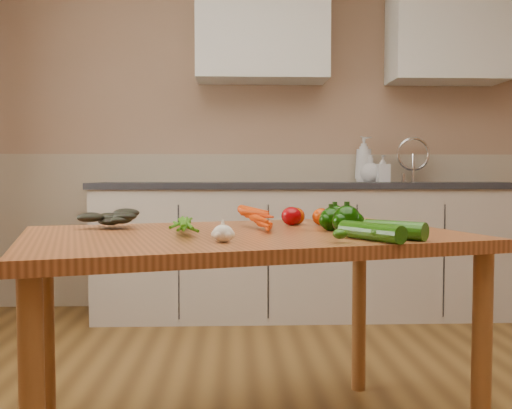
{
  "coord_description": "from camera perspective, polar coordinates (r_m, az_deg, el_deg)",
  "views": [
    {
      "loc": [
        -0.29,
        -1.65,
        0.95
      ],
      "look_at": [
        -0.21,
        0.5,
        0.84
      ],
      "focal_mm": 40.0,
      "sensor_mm": 36.0,
      "label": 1
    }
  ],
  "objects": [
    {
      "name": "room",
      "position": [
        1.88,
        6.98,
        12.04
      ],
      "size": [
        4.04,
        5.04,
        2.64
      ],
      "color": "brown",
      "rests_on": "ground"
    },
    {
      "name": "counter_run",
      "position": [
        3.91,
        5.25,
        -4.28
      ],
      "size": [
        2.84,
        0.64,
        1.14
      ],
      "color": "#B2A495",
      "rests_on": "ground"
    },
    {
      "name": "upper_cabinets",
      "position": [
        4.18,
        9.38,
        16.79
      ],
      "size": [
        2.15,
        0.35,
        0.7
      ],
      "color": "silver",
      "rests_on": "room"
    },
    {
      "name": "table",
      "position": [
        1.93,
        -1.2,
        -5.28
      ],
      "size": [
        1.61,
        1.26,
        0.76
      ],
      "rotation": [
        0.0,
        0.0,
        0.27
      ],
      "color": "#A45A2F",
      "rests_on": "ground"
    },
    {
      "name": "soap_bottle_a",
      "position": [
        4.11,
        10.72,
        4.47
      ],
      "size": [
        0.16,
        0.16,
        0.32
      ],
      "primitive_type": "imported",
      "rotation": [
        0.0,
        0.0,
        1.92
      ],
      "color": "silver",
      "rests_on": "counter_run"
    },
    {
      "name": "soap_bottle_b",
      "position": [
        4.04,
        12.56,
        3.52
      ],
      "size": [
        0.09,
        0.09,
        0.19
      ],
      "primitive_type": "imported",
      "rotation": [
        0.0,
        0.0,
        0.09
      ],
      "color": "silver",
      "rests_on": "counter_run"
    },
    {
      "name": "soap_bottle_c",
      "position": [
        4.08,
        11.35,
        3.54
      ],
      "size": [
        0.21,
        0.21,
        0.19
      ],
      "primitive_type": "imported",
      "rotation": [
        0.0,
        0.0,
        2.28
      ],
      "color": "silver",
      "rests_on": "counter_run"
    },
    {
      "name": "carrot_bunch",
      "position": [
        1.97,
        -2.03,
        -1.59
      ],
      "size": [
        0.31,
        0.27,
        0.07
      ],
      "primitive_type": null,
      "rotation": [
        0.0,
        0.0,
        0.27
      ],
      "color": "#DA3B05",
      "rests_on": "table"
    },
    {
      "name": "leafy_greens",
      "position": [
        2.12,
        -14.47,
        -0.95
      ],
      "size": [
        0.2,
        0.18,
        0.1
      ],
      "primitive_type": null,
      "color": "black",
      "rests_on": "table"
    },
    {
      "name": "garlic_bulb",
      "position": [
        1.63,
        -3.32,
        -2.91
      ],
      "size": [
        0.06,
        0.06,
        0.05
      ],
      "primitive_type": "ellipsoid",
      "color": "white",
      "rests_on": "table"
    },
    {
      "name": "pepper_a",
      "position": [
        1.98,
        7.52,
        -1.48
      ],
      "size": [
        0.08,
        0.08,
        0.08
      ],
      "primitive_type": "sphere",
      "color": "#0B3202",
      "rests_on": "table"
    },
    {
      "name": "pepper_b",
      "position": [
        2.08,
        7.89,
        -1.22
      ],
      "size": [
        0.08,
        0.08,
        0.08
      ],
      "primitive_type": "sphere",
      "color": "#0B3202",
      "rests_on": "table"
    },
    {
      "name": "pepper_c",
      "position": [
        1.87,
        9.06,
        -1.54
      ],
      "size": [
        0.09,
        0.09,
        0.09
      ],
      "primitive_type": "sphere",
      "color": "#0B3202",
      "rests_on": "table"
    },
    {
      "name": "tomato_a",
      "position": [
        2.17,
        3.55,
        -1.16
      ],
      "size": [
        0.08,
        0.08,
        0.07
      ],
      "primitive_type": "ellipsoid",
      "color": "#890207",
      "rests_on": "table"
    },
    {
      "name": "tomato_b",
      "position": [
        2.21,
        3.97,
        -1.16
      ],
      "size": [
        0.07,
        0.07,
        0.07
      ],
      "primitive_type": "ellipsoid",
      "color": "#C03504",
      "rests_on": "table"
    },
    {
      "name": "tomato_c",
      "position": [
        2.19,
        6.57,
        -1.22
      ],
      "size": [
        0.07,
        0.07,
        0.07
      ],
      "primitive_type": "ellipsoid",
      "color": "#C03504",
      "rests_on": "table"
    },
    {
      "name": "zucchini_a",
      "position": [
        1.76,
        13.68,
        -2.48
      ],
      "size": [
        0.18,
        0.17,
        0.06
      ],
      "primitive_type": "cylinder",
      "rotation": [
        1.57,
        0.0,
        0.81
      ],
      "color": "#164707",
      "rests_on": "table"
    },
    {
      "name": "zucchini_b",
      "position": [
        1.7,
        11.43,
        -2.68
      ],
      "size": [
        0.16,
        0.23,
        0.05
      ],
      "primitive_type": "cylinder",
      "rotation": [
        1.57,
        0.0,
        0.52
      ],
      "color": "#164707",
      "rests_on": "table"
    }
  ]
}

